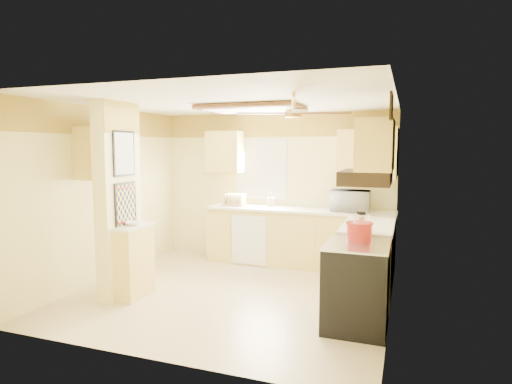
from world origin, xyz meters
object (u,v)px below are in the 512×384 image
at_px(kettle, 361,223).
at_px(bowl, 134,223).
at_px(dutch_oven, 359,231).
at_px(stove, 357,286).
at_px(microwave, 350,201).

bearing_deg(kettle, bowl, -170.51).
bearing_deg(dutch_oven, stove, -88.36).
xyz_separation_m(stove, bowl, (-2.80, 0.00, 0.50)).
height_order(microwave, kettle, microwave).
relative_size(dutch_oven, kettle, 1.16).
bearing_deg(microwave, stove, 97.72).
xyz_separation_m(bowl, kettle, (2.79, 0.47, 0.09)).
distance_m(microwave, kettle, 1.71).
height_order(stove, microwave, microwave).
bearing_deg(bowl, stove, -0.08).
distance_m(stove, bowl, 2.84).
xyz_separation_m(stove, microwave, (-0.35, 2.14, 0.64)).
distance_m(stove, kettle, 0.76).
bearing_deg(stove, dutch_oven, 91.64).
height_order(bowl, dutch_oven, dutch_oven).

